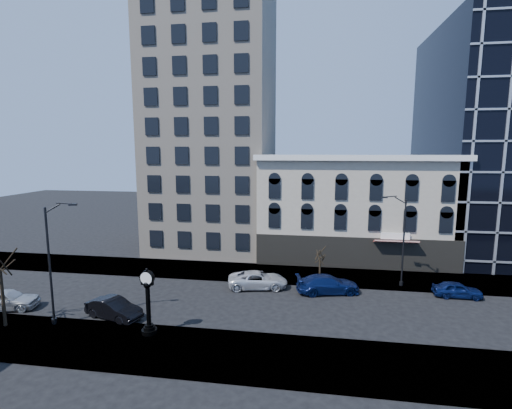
% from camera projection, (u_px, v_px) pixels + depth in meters
% --- Properties ---
extents(ground, '(160.00, 160.00, 0.00)m').
position_uv_depth(ground, '(226.00, 302.00, 31.88)').
color(ground, black).
rests_on(ground, ground).
extents(sidewalk_far, '(160.00, 6.00, 0.12)m').
position_uv_depth(sidewalk_far, '(243.00, 272.00, 39.69)').
color(sidewalk_far, '#9B988D').
rests_on(sidewalk_far, ground).
extents(sidewalk_near, '(160.00, 6.00, 0.12)m').
position_uv_depth(sidewalk_near, '(198.00, 351.00, 24.04)').
color(sidewalk_near, '#9B988D').
rests_on(sidewalk_near, ground).
extents(cream_tower, '(15.90, 15.40, 42.50)m').
position_uv_depth(cream_tower, '(212.00, 101.00, 48.46)').
color(cream_tower, beige).
rests_on(cream_tower, ground).
extents(victorian_row, '(22.60, 11.19, 12.50)m').
position_uv_depth(victorian_row, '(353.00, 209.00, 44.74)').
color(victorian_row, '#BBAE9A').
rests_on(victorian_row, ground).
extents(street_clock, '(1.09, 1.09, 4.79)m').
position_uv_depth(street_clock, '(148.00, 304.00, 25.99)').
color(street_clock, black).
rests_on(street_clock, sidewalk_near).
extents(street_lamp_near, '(2.35, 0.95, 9.34)m').
position_uv_depth(street_lamp_near, '(57.00, 231.00, 26.83)').
color(street_lamp_near, black).
rests_on(street_lamp_near, sidewalk_near).
extents(street_lamp_far, '(2.29, 0.44, 8.83)m').
position_uv_depth(street_lamp_far, '(398.00, 217.00, 34.74)').
color(street_lamp_far, black).
rests_on(street_lamp_far, sidewalk_far).
extents(bare_tree_far, '(2.24, 2.24, 3.85)m').
position_uv_depth(bare_tree_far, '(320.00, 252.00, 36.54)').
color(bare_tree_far, black).
rests_on(bare_tree_far, sidewalk_far).
extents(car_near_a, '(5.36, 3.28, 1.70)m').
position_uv_depth(car_near_a, '(5.00, 299.00, 30.39)').
color(car_near_a, '#A5A8AD').
rests_on(car_near_a, ground).
extents(car_near_b, '(4.99, 2.96, 1.55)m').
position_uv_depth(car_near_b, '(114.00, 308.00, 28.84)').
color(car_near_b, black).
rests_on(car_near_b, ground).
extents(car_far_a, '(5.99, 3.57, 1.56)m').
position_uv_depth(car_far_a, '(258.00, 280.00, 35.21)').
color(car_far_a, silver).
rests_on(car_far_a, ground).
extents(car_far_b, '(6.10, 3.58, 1.66)m').
position_uv_depth(car_far_b, '(328.00, 284.00, 33.95)').
color(car_far_b, '#0C194C').
rests_on(car_far_b, ground).
extents(car_far_c, '(4.12, 1.72, 1.39)m').
position_uv_depth(car_far_c, '(457.00, 290.00, 32.96)').
color(car_far_c, '#0C194C').
rests_on(car_far_c, ground).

